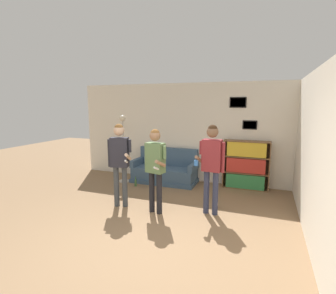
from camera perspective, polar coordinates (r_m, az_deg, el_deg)
ground_plane at (r=4.20m, az=-7.35°, el=-21.44°), size 20.00×20.00×0.00m
wall_back at (r=7.22m, az=6.83°, el=3.05°), size 7.22×0.08×2.70m
wall_right at (r=5.16m, az=28.36°, el=-0.64°), size 0.06×6.17×2.70m
couch at (r=7.28m, az=-0.63°, el=-5.29°), size 1.77×0.80×0.91m
bookshelf at (r=6.93m, az=16.60°, el=-3.76°), size 1.14×0.30×1.23m
floor_lamp at (r=7.22m, az=-9.73°, el=0.90°), size 0.28×0.28×1.84m
person_player_foreground_left at (r=5.48m, az=-10.48°, el=-1.95°), size 0.56×0.44×1.75m
person_player_foreground_center at (r=5.09m, az=-2.81°, el=-3.30°), size 0.49×0.52×1.67m
person_watcher_holding_cup at (r=5.07m, az=9.48°, el=-2.71°), size 0.52×0.42×1.76m
bottle_on_floor at (r=6.99m, az=-7.06°, el=-7.67°), size 0.06×0.06×0.26m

